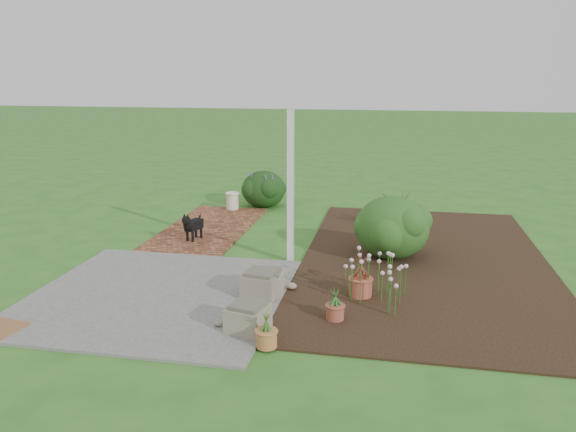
% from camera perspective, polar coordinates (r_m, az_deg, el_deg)
% --- Properties ---
extents(ground, '(80.00, 80.00, 0.00)m').
position_cam_1_polar(ground, '(9.38, -1.67, -4.68)').
color(ground, '#2C6720').
rests_on(ground, ground).
extents(concrete_patio, '(3.50, 3.50, 0.04)m').
position_cam_1_polar(concrete_patio, '(8.20, -13.06, -7.80)').
color(concrete_patio, '#5A5A57').
rests_on(concrete_patio, ground).
extents(brick_path, '(1.60, 3.50, 0.04)m').
position_cam_1_polar(brick_path, '(11.44, -8.07, -1.20)').
color(brick_path, '#5C2F1D').
rests_on(brick_path, ground).
extents(garden_bed, '(4.00, 7.00, 0.03)m').
position_cam_1_polar(garden_bed, '(9.66, 13.68, -4.45)').
color(garden_bed, black).
rests_on(garden_bed, ground).
extents(veranda_post, '(0.10, 0.10, 2.50)m').
position_cam_1_polar(veranda_post, '(9.09, 0.26, 2.87)').
color(veranda_post, white).
rests_on(veranda_post, ground).
extents(stone_trough_near, '(0.53, 0.53, 0.30)m').
position_cam_1_polar(stone_trough_near, '(6.89, -4.08, -10.33)').
color(stone_trough_near, gray).
rests_on(stone_trough_near, concrete_patio).
extents(stone_trough_mid, '(0.46, 0.46, 0.29)m').
position_cam_1_polar(stone_trough_mid, '(7.95, -2.10, -6.84)').
color(stone_trough_mid, gray).
rests_on(stone_trough_mid, concrete_patio).
extents(stone_trough_far, '(0.52, 0.52, 0.31)m').
position_cam_1_polar(stone_trough_far, '(7.87, -2.71, -6.98)').
color(stone_trough_far, '#706A54').
rests_on(stone_trough_far, concrete_patio).
extents(black_dog, '(0.27, 0.57, 0.50)m').
position_cam_1_polar(black_dog, '(10.51, -9.68, -0.86)').
color(black_dog, black).
rests_on(black_dog, brick_path).
extents(cream_ceramic_urn, '(0.34, 0.34, 0.37)m').
position_cam_1_polar(cream_ceramic_urn, '(12.83, -5.67, 1.53)').
color(cream_ceramic_urn, beige).
rests_on(cream_ceramic_urn, brick_path).
extents(evergreen_shrub, '(1.46, 1.46, 1.06)m').
position_cam_1_polar(evergreen_shrub, '(9.60, 10.52, -0.98)').
color(evergreen_shrub, '#124216').
rests_on(evergreen_shrub, garden_bed).
extents(agapanthus_clump_back, '(0.93, 0.93, 0.81)m').
position_cam_1_polar(agapanthus_clump_back, '(11.26, 11.80, 0.57)').
color(agapanthus_clump_back, '#0D380D').
rests_on(agapanthus_clump_back, garden_bed).
extents(agapanthus_clump_front, '(1.33, 1.33, 0.92)m').
position_cam_1_polar(agapanthus_clump_front, '(11.39, 10.97, 1.04)').
color(agapanthus_clump_front, '#0F4210').
rests_on(agapanthus_clump_front, garden_bed).
extents(pink_flower_patch, '(1.14, 1.14, 0.69)m').
position_cam_1_polar(pink_flower_patch, '(7.68, 9.04, -6.30)').
color(pink_flower_patch, '#113D0F').
rests_on(pink_flower_patch, garden_bed).
extents(terracotta_pot_bronze, '(0.42, 0.42, 0.26)m').
position_cam_1_polar(terracotta_pot_bronze, '(7.96, 7.36, -7.13)').
color(terracotta_pot_bronze, '#AD4F3A').
rests_on(terracotta_pot_bronze, garden_bed).
extents(terracotta_pot_small_left, '(0.27, 0.27, 0.19)m').
position_cam_1_polar(terracotta_pot_small_left, '(7.22, 4.80, -9.68)').
color(terracotta_pot_small_left, '#994833').
rests_on(terracotta_pot_small_left, garden_bed).
extents(terracotta_pot_small_right, '(0.31, 0.31, 0.20)m').
position_cam_1_polar(terracotta_pot_small_right, '(6.52, -2.20, -12.32)').
color(terracotta_pot_small_right, '#B26F3C').
rests_on(terracotta_pot_small_right, garden_bed).
extents(purple_flowering_bush, '(1.32, 1.32, 0.87)m').
position_cam_1_polar(purple_flowering_bush, '(13.16, -2.50, 2.84)').
color(purple_flowering_bush, black).
rests_on(purple_flowering_bush, ground).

